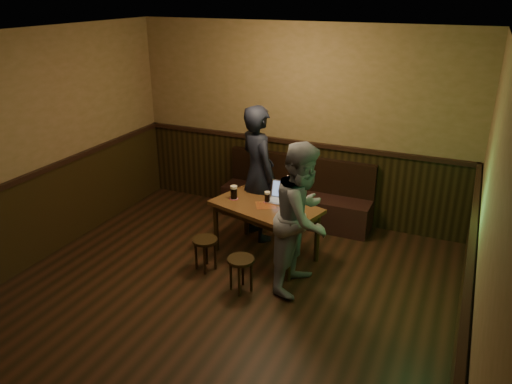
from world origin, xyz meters
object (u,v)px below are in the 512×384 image
object	(u,v)px
pint_right	(287,208)
person_suit	(258,174)
pub_table	(266,212)
laptop	(282,196)
bench	(296,200)
pint_mid	(267,197)
stool_right	(241,265)
stool_left	(205,245)
person_grey	(302,217)
pint_left	(234,192)

from	to	relation	value
pint_right	person_suit	bearing A→B (deg)	136.28
pub_table	laptop	bearing A→B (deg)	74.55
bench	pint_mid	distance (m)	1.17
pub_table	pint_right	distance (m)	0.41
bench	pub_table	xyz separation A→B (m)	(-0.00, -1.16, 0.30)
pint_right	person_suit	size ratio (longest dim) A/B	0.09
stool_right	pint_right	world-z (taller)	pint_right
stool_left	laptop	distance (m)	1.15
bench	person_grey	bearing A→B (deg)	-68.58
pint_mid	laptop	world-z (taller)	laptop
pint_mid	laptop	distance (m)	0.20
pint_mid	pub_table	bearing A→B (deg)	-79.22
pub_table	stool_right	bearing A→B (deg)	-69.89
person_grey	stool_left	bearing A→B (deg)	100.48
pint_left	laptop	size ratio (longest dim) A/B	0.52
pint_left	laptop	bearing A→B (deg)	18.52
stool_left	person_suit	xyz separation A→B (m)	(0.22, 1.08, 0.59)
pint_mid	bench	bearing A→B (deg)	89.05
person_grey	bench	bearing A→B (deg)	24.60
person_suit	pint_mid	bearing A→B (deg)	165.06
pint_right	laptop	bearing A→B (deg)	118.41
pint_mid	person_suit	bearing A→B (deg)	127.91
stool_left	laptop	size ratio (longest dim) A/B	1.20
stool_left	laptop	bearing A→B (deg)	51.47
bench	stool_left	xyz separation A→B (m)	(-0.53, -1.78, 0.02)
person_suit	bench	bearing A→B (deg)	-76.76
pub_table	stool_left	xyz separation A→B (m)	(-0.53, -0.61, -0.28)
bench	pint_left	bearing A→B (deg)	-111.70
pint_mid	pint_left	bearing A→B (deg)	-171.15
stool_right	pint_right	distance (m)	0.88
pint_left	person_grey	distance (m)	1.20
bench	stool_right	bearing A→B (deg)	-88.18
pub_table	pint_left	size ratio (longest dim) A/B	8.24
pint_mid	person_suit	distance (m)	0.49
bench	stool_left	bearing A→B (deg)	-106.64
pub_table	person_suit	xyz separation A→B (m)	(-0.31, 0.47, 0.31)
pint_mid	pint_right	bearing A→B (deg)	-34.47
pint_left	person_grey	size ratio (longest dim) A/B	0.10
stool_right	pint_right	size ratio (longest dim) A/B	2.56
pub_table	stool_right	world-z (taller)	pub_table
stool_left	stool_right	size ratio (longest dim) A/B	1.00
stool_left	pint_right	distance (m)	1.08
bench	laptop	distance (m)	1.05
laptop	bench	bearing A→B (deg)	96.20
pint_mid	person_grey	bearing A→B (deg)	-40.36
stool_right	pint_right	xyz separation A→B (m)	(0.27, 0.71, 0.45)
person_suit	pint_right	bearing A→B (deg)	173.43
pint_right	laptop	distance (m)	0.42
stool_right	pub_table	bearing A→B (deg)	94.29
bench	pint_left	distance (m)	1.32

